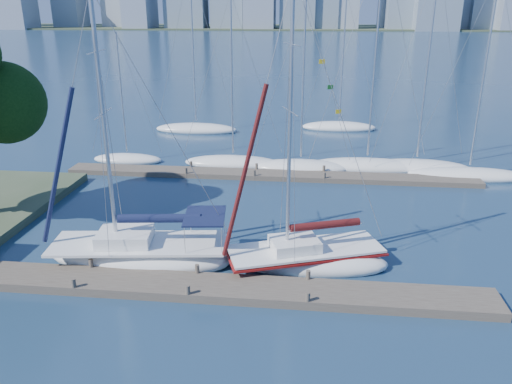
# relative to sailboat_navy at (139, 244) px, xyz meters

# --- Properties ---
(ground) EXTENTS (700.00, 700.00, 0.00)m
(ground) POSITION_rel_sailboat_navy_xyz_m (3.18, -2.34, -0.97)
(ground) COLOR #172D4B
(ground) RESTS_ON ground
(near_dock) EXTENTS (26.00, 2.00, 0.40)m
(near_dock) POSITION_rel_sailboat_navy_xyz_m (3.18, -2.34, -0.77)
(near_dock) COLOR #483E35
(near_dock) RESTS_ON ground
(far_dock) EXTENTS (30.00, 1.80, 0.36)m
(far_dock) POSITION_rel_sailboat_navy_xyz_m (5.18, 13.66, -0.79)
(far_dock) COLOR #483E35
(far_dock) RESTS_ON ground
(far_shore) EXTENTS (800.00, 100.00, 1.50)m
(far_shore) POSITION_rel_sailboat_navy_xyz_m (3.18, 317.66, -0.97)
(far_shore) COLOR #38472D
(far_shore) RESTS_ON ground
(sailboat_navy) EXTENTS (9.28, 4.00, 13.09)m
(sailboat_navy) POSITION_rel_sailboat_navy_xyz_m (0.00, 0.00, 0.00)
(sailboat_navy) COLOR white
(sailboat_navy) RESTS_ON ground
(sailboat_maroon) EXTENTS (8.30, 5.08, 13.47)m
(sailboat_maroon) POSITION_rel_sailboat_navy_xyz_m (8.00, 0.54, 0.14)
(sailboat_maroon) COLOR white
(sailboat_maroon) RESTS_ON ground
(bg_boat_0) EXTENTS (5.75, 2.35, 10.34)m
(bg_boat_0) POSITION_rel_sailboat_navy_xyz_m (-6.53, 16.41, -0.74)
(bg_boat_0) COLOR white
(bg_boat_0) RESTS_ON ground
(bg_boat_1) EXTENTS (8.06, 3.89, 13.07)m
(bg_boat_1) POSITION_rel_sailboat_navy_xyz_m (2.14, 16.22, -0.69)
(bg_boat_1) COLOR white
(bg_boat_1) RESTS_ON ground
(bg_boat_2) EXTENTS (7.38, 2.67, 12.94)m
(bg_boat_2) POSITION_rel_sailboat_navy_xyz_m (7.44, 15.61, -0.69)
(bg_boat_2) COLOR white
(bg_boat_2) RESTS_ON ground
(bg_boat_3) EXTENTS (9.46, 4.55, 16.73)m
(bg_boat_3) POSITION_rel_sailboat_navy_xyz_m (12.49, 16.39, -0.65)
(bg_boat_3) COLOR white
(bg_boat_3) RESTS_ON ground
(bg_boat_4) EXTENTS (8.39, 5.42, 15.25)m
(bg_boat_4) POSITION_rel_sailboat_navy_xyz_m (16.23, 16.61, -0.67)
(bg_boat_4) COLOR white
(bg_boat_4) RESTS_ON ground
(bg_boat_5) EXTENTS (8.86, 2.82, 14.46)m
(bg_boat_5) POSITION_rel_sailboat_navy_xyz_m (19.68, 15.04, -0.70)
(bg_boat_5) COLOR white
(bg_boat_5) RESTS_ON ground
(bg_boat_6) EXTENTS (8.63, 4.25, 16.05)m
(bg_boat_6) POSITION_rel_sailboat_navy_xyz_m (-3.29, 27.29, -0.65)
(bg_boat_6) COLOR white
(bg_boat_6) RESTS_ON ground
(bg_boat_7) EXTENTS (7.82, 3.66, 13.47)m
(bg_boat_7) POSITION_rel_sailboat_navy_xyz_m (11.01, 29.80, -0.68)
(bg_boat_7) COLOR white
(bg_boat_7) RESTS_ON ground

